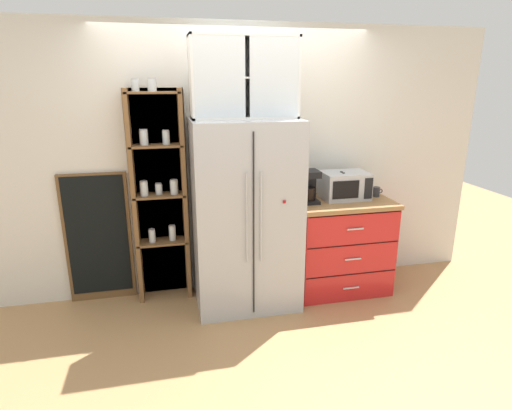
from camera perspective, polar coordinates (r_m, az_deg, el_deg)
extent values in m
plane|color=tan|center=(4.16, -1.39, -12.69)|extent=(10.79, 10.79, 0.00)
cube|color=silver|center=(4.10, -2.61, 5.87)|extent=(5.08, 0.10, 2.55)
cube|color=#B7BABF|center=(3.81, -1.47, -1.34)|extent=(0.93, 0.71, 1.73)
cube|color=black|center=(3.48, -0.32, -3.12)|extent=(0.01, 0.01, 1.59)
cylinder|color=#B7BABF|center=(3.43, -1.26, -1.89)|extent=(0.02, 0.02, 0.78)
cylinder|color=#B7BABF|center=(3.45, 0.69, -1.76)|extent=(0.02, 0.02, 0.78)
cube|color=#A8161C|center=(3.48, 3.89, 0.42)|extent=(0.02, 0.01, 0.02)
cube|color=brown|center=(4.07, -12.99, 1.26)|extent=(0.53, 0.04, 1.98)
cube|color=brown|center=(3.96, -16.26, 0.58)|extent=(0.04, 0.21, 1.98)
cube|color=brown|center=(3.95, -9.71, 0.99)|extent=(0.04, 0.21, 1.98)
cube|color=brown|center=(4.08, -12.60, -4.90)|extent=(0.47, 0.21, 0.02)
cylinder|color=silver|center=(4.05, -13.98, -4.15)|extent=(0.06, 0.06, 0.12)
cylinder|color=brown|center=(4.06, -13.97, -4.38)|extent=(0.05, 0.05, 0.08)
cylinder|color=#B2B2B7|center=(4.03, -14.05, -3.30)|extent=(0.06, 0.06, 0.01)
cylinder|color=silver|center=(4.06, -11.33, -3.80)|extent=(0.06, 0.06, 0.14)
cylinder|color=beige|center=(4.06, -11.32, -4.07)|extent=(0.06, 0.06, 0.09)
cylinder|color=#B2B2B7|center=(4.03, -11.39, -2.82)|extent=(0.06, 0.06, 0.01)
cube|color=brown|center=(3.94, -13.02, 1.29)|extent=(0.47, 0.21, 0.02)
cylinder|color=silver|center=(3.91, -15.02, 2.13)|extent=(0.07, 0.07, 0.13)
cylinder|color=white|center=(3.92, -15.00, 1.86)|extent=(0.06, 0.06, 0.09)
cylinder|color=#B2B2B7|center=(3.90, -15.10, 3.11)|extent=(0.07, 0.07, 0.01)
cylinder|color=silver|center=(3.94, -13.12, 2.09)|extent=(0.06, 0.06, 0.09)
cylinder|color=#E0C67F|center=(3.94, -13.11, 1.90)|extent=(0.05, 0.05, 0.06)
cylinder|color=#B2B2B7|center=(3.93, -13.17, 2.82)|extent=(0.06, 0.06, 0.01)
cylinder|color=silver|center=(3.91, -11.11, 2.36)|extent=(0.07, 0.07, 0.12)
cylinder|color=white|center=(3.92, -11.10, 2.10)|extent=(0.06, 0.06, 0.08)
cylinder|color=#B2B2B7|center=(3.89, -11.17, 3.33)|extent=(0.07, 0.07, 0.01)
cube|color=brown|center=(3.85, -13.46, 7.86)|extent=(0.47, 0.21, 0.02)
cylinder|color=silver|center=(3.84, -15.05, 8.83)|extent=(0.07, 0.07, 0.13)
cylinder|color=#B77A38|center=(3.84, -15.03, 8.55)|extent=(0.06, 0.06, 0.09)
cylinder|color=#B2B2B7|center=(3.83, -15.13, 9.87)|extent=(0.07, 0.07, 0.01)
cylinder|color=silver|center=(3.85, -12.17, 8.95)|extent=(0.06, 0.06, 0.12)
cylinder|color=#382316|center=(3.85, -12.15, 8.70)|extent=(0.06, 0.06, 0.08)
cylinder|color=#B2B2B7|center=(3.84, -12.23, 9.90)|extent=(0.06, 0.06, 0.01)
cube|color=brown|center=(3.81, -13.94, 14.66)|extent=(0.47, 0.21, 0.02)
cylinder|color=silver|center=(3.83, -16.15, 15.37)|extent=(0.07, 0.07, 0.10)
cylinder|color=#2D2D2D|center=(3.83, -16.13, 15.15)|extent=(0.06, 0.06, 0.07)
cylinder|color=#B2B2B7|center=(3.83, -16.22, 16.17)|extent=(0.06, 0.06, 0.01)
cylinder|color=silver|center=(3.79, -14.00, 15.57)|extent=(0.08, 0.08, 0.10)
cylinder|color=#CCB78C|center=(3.79, -13.98, 15.33)|extent=(0.07, 0.07, 0.07)
cylinder|color=#B2B2B7|center=(3.79, -14.06, 16.43)|extent=(0.07, 0.07, 0.01)
cube|color=red|center=(4.28, 11.30, -5.56)|extent=(0.92, 0.61, 0.89)
cube|color=#9E7042|center=(4.13, 11.67, 0.43)|extent=(0.95, 0.64, 0.04)
cube|color=black|center=(4.09, 12.91, -9.21)|extent=(0.90, 0.00, 0.01)
cube|color=silver|center=(4.14, 12.84, -10.97)|extent=(0.16, 0.01, 0.01)
cube|color=black|center=(3.97, 13.19, -5.35)|extent=(0.90, 0.00, 0.01)
cube|color=silver|center=(4.02, 13.11, -7.20)|extent=(0.16, 0.01, 0.01)
cube|color=black|center=(3.87, 13.48, -1.27)|extent=(0.90, 0.00, 0.01)
cube|color=silver|center=(3.91, 13.40, -3.21)|extent=(0.16, 0.01, 0.01)
cube|color=#B7BABF|center=(4.15, 11.98, 2.64)|extent=(0.44, 0.32, 0.26)
cube|color=black|center=(3.98, 12.16, 2.04)|extent=(0.26, 0.01, 0.17)
cube|color=black|center=(4.08, 15.10, 2.19)|extent=(0.08, 0.01, 0.20)
cube|color=black|center=(3.97, 7.19, 0.54)|extent=(0.17, 0.20, 0.03)
cube|color=black|center=(4.00, 6.92, 2.67)|extent=(0.17, 0.06, 0.30)
cube|color=black|center=(3.91, 7.33, 4.27)|extent=(0.17, 0.20, 0.06)
cylinder|color=black|center=(3.94, 7.27, 1.54)|extent=(0.11, 0.11, 0.12)
cylinder|color=#2D2D33|center=(4.31, 16.07, 1.75)|extent=(0.07, 0.07, 0.10)
torus|color=#2D2D33|center=(4.33, 16.62, 1.84)|extent=(0.05, 0.01, 0.05)
cylinder|color=navy|center=(4.11, 11.70, 1.98)|extent=(0.07, 0.07, 0.18)
cone|color=navy|center=(4.09, 11.78, 3.30)|extent=(0.07, 0.07, 0.04)
cylinder|color=navy|center=(4.08, 11.81, 3.71)|extent=(0.03, 0.03, 0.07)
cylinder|color=black|center=(4.07, 11.84, 4.26)|extent=(0.03, 0.03, 0.01)
cylinder|color=brown|center=(4.15, 11.44, 2.16)|extent=(0.06, 0.06, 0.19)
cone|color=brown|center=(4.13, 11.52, 3.49)|extent=(0.06, 0.06, 0.04)
cylinder|color=brown|center=(4.12, 11.55, 3.89)|extent=(0.02, 0.02, 0.07)
cylinder|color=black|center=(4.11, 11.58, 4.44)|extent=(0.03, 0.03, 0.01)
cube|color=silver|center=(3.79, -2.13, 16.95)|extent=(0.90, 0.02, 0.67)
cube|color=silver|center=(3.66, -1.72, 22.04)|extent=(0.90, 0.32, 0.02)
cube|color=silver|center=(3.66, -1.63, 11.88)|extent=(0.90, 0.32, 0.02)
cube|color=silver|center=(3.59, -8.88, 16.79)|extent=(0.02, 0.32, 0.67)
cube|color=silver|center=(3.75, 5.21, 16.90)|extent=(0.02, 0.32, 0.67)
cube|color=silver|center=(3.65, -1.68, 16.96)|extent=(0.87, 0.30, 0.02)
cube|color=silver|center=(3.46, -4.98, 16.93)|extent=(0.41, 0.01, 0.63)
cube|color=silver|center=(3.55, 2.54, 16.96)|extent=(0.41, 0.01, 0.63)
cylinder|color=silver|center=(3.61, -6.64, 11.91)|extent=(0.05, 0.05, 0.00)
cylinder|color=silver|center=(3.61, -6.66, 12.43)|extent=(0.01, 0.01, 0.07)
cone|color=silver|center=(3.60, -6.69, 13.38)|extent=(0.06, 0.06, 0.05)
cylinder|color=silver|center=(3.73, 3.21, 12.14)|extent=(0.05, 0.05, 0.00)
cylinder|color=silver|center=(3.73, 3.22, 12.65)|extent=(0.01, 0.01, 0.07)
cone|color=silver|center=(3.72, 3.24, 13.57)|extent=(0.06, 0.06, 0.05)
cylinder|color=white|center=(3.60, -6.09, 17.53)|extent=(0.06, 0.06, 0.07)
cylinder|color=white|center=(3.71, 2.61, 17.58)|extent=(0.06, 0.06, 0.07)
cube|color=brown|center=(4.19, -20.70, -4.25)|extent=(0.60, 0.04, 1.24)
cube|color=black|center=(4.17, -20.78, -3.96)|extent=(0.54, 0.01, 1.14)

